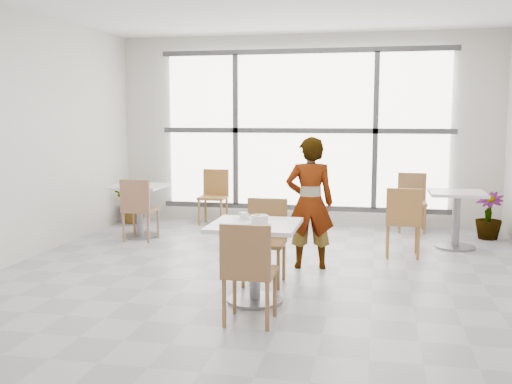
% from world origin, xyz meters
% --- Properties ---
extents(floor, '(7.00, 7.00, 0.00)m').
position_xyz_m(floor, '(0.00, 0.00, 0.00)').
color(floor, '#9E9EA5').
rests_on(floor, ground).
extents(wall_back, '(6.00, 0.00, 6.00)m').
position_xyz_m(wall_back, '(0.00, 3.50, 1.50)').
color(wall_back, silver).
rests_on(wall_back, ground).
extents(wall_front, '(6.00, 0.00, 6.00)m').
position_xyz_m(wall_front, '(0.00, -3.50, 1.50)').
color(wall_front, silver).
rests_on(wall_front, ground).
extents(window, '(4.60, 0.07, 2.52)m').
position_xyz_m(window, '(0.00, 3.44, 1.50)').
color(window, white).
rests_on(window, ground).
extents(main_table, '(0.80, 0.80, 0.75)m').
position_xyz_m(main_table, '(0.05, -0.60, 0.52)').
color(main_table, white).
rests_on(main_table, ground).
extents(chair_near, '(0.42, 0.42, 0.87)m').
position_xyz_m(chair_near, '(0.12, -1.22, 0.50)').
color(chair_near, '#94653E').
rests_on(chair_near, ground).
extents(chair_far, '(0.42, 0.42, 0.87)m').
position_xyz_m(chair_far, '(0.02, 0.08, 0.50)').
color(chair_far, olive).
rests_on(chair_far, ground).
extents(oatmeal_bowl, '(0.21, 0.21, 0.10)m').
position_xyz_m(oatmeal_bowl, '(0.10, -0.64, 0.79)').
color(oatmeal_bowl, silver).
rests_on(oatmeal_bowl, main_table).
extents(coffee_cup, '(0.16, 0.13, 0.07)m').
position_xyz_m(coffee_cup, '(-0.09, -0.43, 0.78)').
color(coffee_cup, white).
rests_on(coffee_cup, main_table).
extents(person, '(0.60, 0.45, 1.50)m').
position_xyz_m(person, '(0.41, 0.75, 0.75)').
color(person, black).
rests_on(person, ground).
extents(bg_table_left, '(0.70, 0.70, 0.75)m').
position_xyz_m(bg_table_left, '(-2.19, 2.01, 0.49)').
color(bg_table_left, white).
rests_on(bg_table_left, ground).
extents(bg_table_right, '(0.70, 0.70, 0.75)m').
position_xyz_m(bg_table_right, '(2.17, 2.17, 0.49)').
color(bg_table_right, silver).
rests_on(bg_table_right, ground).
extents(bg_chair_left_near, '(0.42, 0.42, 0.87)m').
position_xyz_m(bg_chair_left_near, '(-2.08, 1.71, 0.50)').
color(bg_chair_left_near, '#98674A').
rests_on(bg_chair_left_near, ground).
extents(bg_chair_left_far, '(0.42, 0.42, 0.87)m').
position_xyz_m(bg_chair_left_far, '(-1.42, 3.27, 0.50)').
color(bg_chair_left_far, '#9A6832').
rests_on(bg_chair_left_far, ground).
extents(bg_chair_right_near, '(0.42, 0.42, 0.87)m').
position_xyz_m(bg_chair_right_near, '(1.47, 1.47, 0.50)').
color(bg_chair_right_near, '#A26B35').
rests_on(bg_chair_right_near, ground).
extents(bg_chair_right_far, '(0.42, 0.42, 0.87)m').
position_xyz_m(bg_chair_right_far, '(1.67, 3.28, 0.50)').
color(bg_chair_right_far, '#92633B').
rests_on(bg_chair_right_far, ground).
extents(plant_left, '(0.79, 0.73, 0.71)m').
position_xyz_m(plant_left, '(-2.70, 3.07, 0.36)').
color(plant_left, '#537640').
rests_on(plant_left, ground).
extents(plant_right, '(0.48, 0.48, 0.67)m').
position_xyz_m(plant_right, '(2.70, 2.87, 0.33)').
color(plant_right, '#447633').
rests_on(plant_right, ground).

